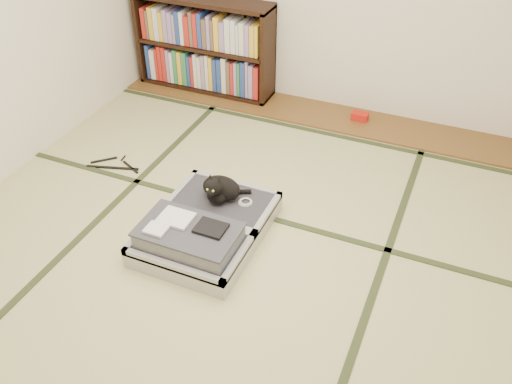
% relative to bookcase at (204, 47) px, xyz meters
% --- Properties ---
extents(floor, '(4.50, 4.50, 0.00)m').
position_rel_bookcase_xyz_m(floor, '(1.24, -2.07, -0.45)').
color(floor, '#CCC888').
rests_on(floor, ground).
extents(wood_strip, '(4.00, 0.50, 0.02)m').
position_rel_bookcase_xyz_m(wood_strip, '(1.24, -0.07, -0.44)').
color(wood_strip, brown).
rests_on(wood_strip, ground).
extents(red_item, '(0.15, 0.09, 0.07)m').
position_rel_bookcase_xyz_m(red_item, '(1.62, -0.04, -0.40)').
color(red_item, red).
rests_on(red_item, wood_strip).
extents(room_shell, '(4.50, 4.50, 4.50)m').
position_rel_bookcase_xyz_m(room_shell, '(1.24, -2.07, 1.01)').
color(room_shell, white).
rests_on(room_shell, ground).
extents(tatami_borders, '(4.00, 4.50, 0.01)m').
position_rel_bookcase_xyz_m(tatami_borders, '(1.24, -1.58, -0.45)').
color(tatami_borders, '#2D381E').
rests_on(tatami_borders, ground).
extents(bookcase, '(1.39, 0.32, 0.92)m').
position_rel_bookcase_xyz_m(bookcase, '(0.00, 0.00, 0.00)').
color(bookcase, black).
rests_on(bookcase, wood_strip).
extents(suitcase, '(0.73, 0.98, 0.29)m').
position_rel_bookcase_xyz_m(suitcase, '(1.05, -2.06, -0.35)').
color(suitcase, '#AAABAF').
rests_on(suitcase, floor).
extents(cat, '(0.33, 0.33, 0.26)m').
position_rel_bookcase_xyz_m(cat, '(1.04, -1.77, -0.21)').
color(cat, black).
rests_on(cat, suitcase).
extents(cable_coil, '(0.10, 0.10, 0.02)m').
position_rel_bookcase_xyz_m(cable_coil, '(1.22, -1.74, -0.30)').
color(cable_coil, white).
rests_on(cable_coil, suitcase).
extents(hanger, '(0.45, 0.27, 0.01)m').
position_rel_bookcase_xyz_m(hanger, '(-0.05, -1.55, -0.44)').
color(hanger, black).
rests_on(hanger, floor).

